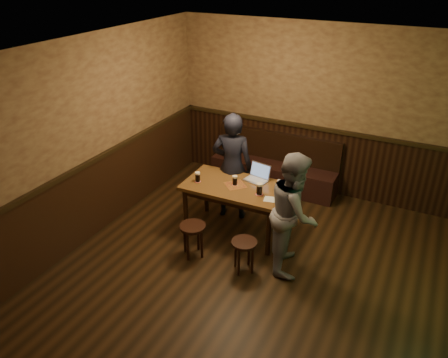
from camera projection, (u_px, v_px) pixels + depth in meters
room at (252, 199)px, 4.97m from camera, size 5.04×6.04×2.84m
bench at (274, 170)px, 7.65m from camera, size 2.20×0.50×0.95m
pub_table at (235, 191)px, 6.22m from camera, size 1.47×0.87×0.78m
stool_left at (193, 231)px, 5.84m from camera, size 0.36×0.36×0.48m
stool_right at (244, 247)px, 5.56m from camera, size 0.37×0.37×0.45m
pint_left at (198, 177)px, 6.24m from camera, size 0.10×0.10×0.15m
pint_mid at (235, 180)px, 6.15m from camera, size 0.09×0.09×0.14m
pint_right at (259, 189)px, 5.90m from camera, size 0.11×0.11×0.17m
laptop at (258, 176)px, 6.30m from camera, size 0.37×0.32×0.23m
menu at (272, 200)px, 5.81m from camera, size 0.25×0.19×0.00m
person_suit at (232, 167)px, 6.55m from camera, size 0.70×0.54×1.68m
person_grey at (294, 212)px, 5.47m from camera, size 0.80×0.92×1.61m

